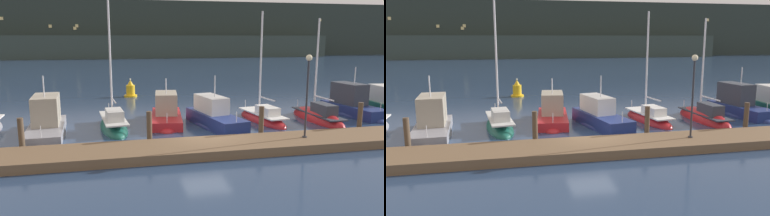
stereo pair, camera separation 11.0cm
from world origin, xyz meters
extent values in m
plane|color=navy|center=(0.00, 0.00, 0.00)|extent=(400.00, 400.00, 0.00)
cube|color=brown|center=(0.00, -1.82, 0.23)|extent=(38.15, 2.80, 0.45)
cylinder|color=#4C3D2D|center=(-9.22, -0.17, 0.89)|extent=(0.28, 0.28, 1.78)
cylinder|color=#4C3D2D|center=(-3.07, -0.17, 0.92)|extent=(0.28, 0.28, 1.84)
cylinder|color=#4C3D2D|center=(3.07, -0.17, 0.93)|extent=(0.28, 0.28, 1.86)
cylinder|color=#4C3D2D|center=(9.22, -0.17, 0.92)|extent=(0.28, 0.28, 1.84)
ellipsoid|color=gray|center=(-8.64, 3.26, 0.00)|extent=(2.46, 6.51, 1.21)
cube|color=gray|center=(-8.64, 3.26, 0.30)|extent=(2.26, 5.86, 0.59)
cube|color=#A39984|center=(-8.67, 3.90, 1.41)|extent=(1.58, 2.89, 1.64)
cube|color=black|center=(-8.75, 5.17, 1.66)|extent=(1.26, 0.38, 0.73)
cylinder|color=silver|center=(-8.64, 3.39, 2.83)|extent=(0.07, 0.07, 1.21)
cylinder|color=silver|center=(-8.47, 0.58, 0.89)|extent=(0.04, 0.04, 0.60)
ellipsoid|color=#195647|center=(-4.85, 4.13, 0.00)|extent=(2.12, 5.66, 1.22)
cube|color=silver|center=(-4.85, 4.13, 0.66)|extent=(1.78, 4.75, 0.08)
cube|color=silver|center=(-4.78, 3.47, 1.01)|extent=(1.11, 1.86, 0.61)
cylinder|color=silver|center=(-4.89, 4.57, 4.21)|extent=(0.12, 0.12, 7.09)
cylinder|color=silver|center=(-4.79, 3.57, 1.86)|extent=(0.29, 2.00, 0.09)
cylinder|color=silver|center=(-5.11, 6.66, 0.91)|extent=(0.04, 0.04, 0.50)
ellipsoid|color=red|center=(-1.42, 4.98, 0.00)|extent=(2.83, 6.01, 1.15)
cube|color=red|center=(-1.42, 4.98, 0.28)|extent=(2.59, 5.42, 0.56)
cube|color=#A39984|center=(-1.34, 5.55, 1.25)|extent=(1.74, 2.71, 1.38)
cube|color=black|center=(-1.19, 6.70, 1.46)|extent=(1.27, 0.43, 0.61)
cylinder|color=silver|center=(-1.40, 5.10, 2.44)|extent=(0.07, 0.07, 1.00)
cylinder|color=silver|center=(-1.75, 2.57, 0.86)|extent=(0.04, 0.04, 0.60)
ellipsoid|color=navy|center=(1.43, 3.25, 0.00)|extent=(2.99, 6.45, 0.95)
cube|color=navy|center=(1.43, 3.25, 0.42)|extent=(2.73, 5.81, 0.83)
cube|color=silver|center=(1.31, 3.86, 1.36)|extent=(1.75, 2.92, 1.05)
cube|color=black|center=(1.07, 5.08, 1.52)|extent=(1.12, 0.43, 0.48)
cylinder|color=silver|center=(1.41, 3.38, 2.56)|extent=(0.07, 0.07, 1.34)
cylinder|color=silver|center=(1.94, 0.69, 1.13)|extent=(0.04, 0.04, 0.60)
ellipsoid|color=red|center=(5.00, 4.21, 0.00)|extent=(2.20, 5.53, 1.20)
cube|color=silver|center=(5.00, 4.21, 0.53)|extent=(1.85, 4.64, 0.08)
cube|color=silver|center=(5.08, 3.57, 0.84)|extent=(1.13, 1.82, 0.54)
cylinder|color=silver|center=(4.95, 4.64, 3.88)|extent=(0.12, 0.12, 6.70)
cylinder|color=silver|center=(5.07, 3.70, 1.60)|extent=(0.32, 1.89, 0.09)
cylinder|color=silver|center=(4.70, 6.67, 0.78)|extent=(0.04, 0.04, 0.50)
ellipsoid|color=red|center=(8.71, 3.51, 0.00)|extent=(1.57, 5.94, 1.63)
cube|color=#333842|center=(8.71, 3.51, 0.49)|extent=(1.32, 4.99, 0.08)
cube|color=#333842|center=(8.72, 2.80, 0.90)|extent=(0.92, 1.91, 0.74)
cylinder|color=silver|center=(8.70, 3.98, 3.65)|extent=(0.12, 0.12, 6.31)
cylinder|color=silver|center=(8.72, 2.89, 1.63)|extent=(0.13, 2.18, 0.09)
cylinder|color=silver|center=(8.66, 6.23, 0.74)|extent=(0.04, 0.04, 0.50)
ellipsoid|color=navy|center=(12.20, 4.54, 0.00)|extent=(2.54, 5.97, 1.13)
cube|color=navy|center=(12.20, 4.54, 0.38)|extent=(2.32, 5.37, 0.76)
cube|color=#333842|center=(12.14, 5.11, 1.52)|extent=(1.58, 2.67, 1.52)
cube|color=black|center=(12.02, 6.27, 1.75)|extent=(1.19, 0.41, 0.67)
cylinder|color=silver|center=(12.19, 4.65, 2.88)|extent=(0.07, 0.07, 1.20)
cylinder|color=silver|center=(12.45, 2.12, 1.06)|extent=(0.04, 0.04, 0.60)
cube|color=black|center=(15.38, 6.25, 1.57)|extent=(1.22, 0.36, 0.55)
cylinder|color=gold|center=(-3.09, 16.79, 0.08)|extent=(1.23, 1.23, 0.16)
cylinder|color=gold|center=(-3.09, 16.79, 0.63)|extent=(0.82, 0.82, 0.95)
cone|color=gold|center=(-3.09, 16.79, 1.36)|extent=(0.58, 0.58, 0.50)
sphere|color=#F9EAB7|center=(-3.09, 16.79, 1.66)|extent=(0.16, 0.16, 0.16)
cylinder|color=#2D2D33|center=(4.80, -1.81, 0.48)|extent=(0.24, 0.24, 0.06)
cylinder|color=#2D2D33|center=(4.80, -1.81, 2.46)|extent=(0.10, 0.10, 3.90)
sphere|color=#F9EAB7|center=(4.80, -1.81, 4.55)|extent=(0.32, 0.32, 0.32)
cube|color=#28332D|center=(0.00, 96.47, 7.90)|extent=(240.00, 16.00, 15.81)
cube|color=#333F39|center=(-14.67, 86.47, 3.03)|extent=(144.00, 10.00, 6.06)
cube|color=#F4DB8C|center=(-13.14, 88.42, 8.63)|extent=(0.80, 0.10, 0.80)
cube|color=#F4DB8C|center=(-13.66, 88.42, 8.00)|extent=(0.80, 0.10, 0.80)
cube|color=#F4DB8C|center=(-31.71, 88.42, 10.39)|extent=(0.80, 0.10, 0.80)
cube|color=#F4DB8C|center=(-26.64, 88.42, 2.37)|extent=(0.80, 0.10, 0.80)
cube|color=#F4DB8C|center=(28.39, 88.42, 2.65)|extent=(0.80, 0.10, 0.80)
cube|color=#F4DB8C|center=(59.27, 88.42, 10.86)|extent=(0.80, 0.10, 0.80)
cube|color=#F4DB8C|center=(31.09, 88.42, 3.99)|extent=(0.80, 0.10, 0.80)
cube|color=#F4DB8C|center=(15.06, 88.42, 4.39)|extent=(0.80, 0.10, 0.80)
cube|color=#F4DB8C|center=(-19.93, 88.42, 8.50)|extent=(0.80, 0.10, 0.80)
cube|color=#F4DB8C|center=(45.67, 88.42, 3.18)|extent=(0.80, 0.10, 0.80)
camera|label=1|loc=(-4.95, -18.90, 5.55)|focal=35.00mm
camera|label=2|loc=(-4.85, -18.92, 5.55)|focal=35.00mm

